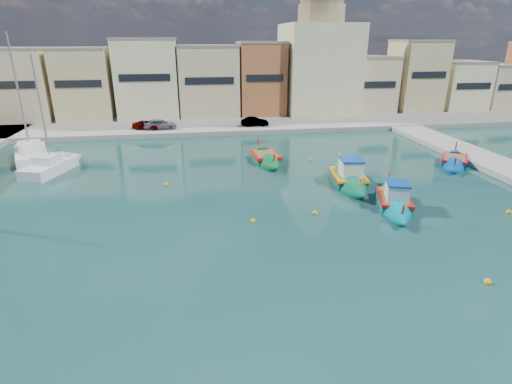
{
  "coord_description": "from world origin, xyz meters",
  "views": [
    {
      "loc": [
        -8.01,
        -17.62,
        10.57
      ],
      "look_at": [
        -4.33,
        6.0,
        1.4
      ],
      "focal_mm": 28.0,
      "sensor_mm": 36.0,
      "label": 1
    }
  ],
  "objects_px": {
    "luzzu_green": "(266,158)",
    "yacht_north": "(31,152)",
    "luzzu_turquoise_cabin": "(394,201)",
    "luzzu_cyan_mid": "(454,161)",
    "luzzu_blue_cabin": "(348,178)",
    "church_block": "(319,56)",
    "yacht_midnorth": "(61,163)"
  },
  "relations": [
    {
      "from": "luzzu_cyan_mid",
      "to": "church_block",
      "type": "bearing_deg",
      "value": 100.8
    },
    {
      "from": "church_block",
      "to": "luzzu_turquoise_cabin",
      "type": "xyz_separation_m",
      "value": [
        -4.89,
        -34.33,
        -8.07
      ]
    },
    {
      "from": "yacht_north",
      "to": "luzzu_turquoise_cabin",
      "type": "bearing_deg",
      "value": -30.15
    },
    {
      "from": "luzzu_blue_cabin",
      "to": "yacht_north",
      "type": "xyz_separation_m",
      "value": [
        -27.34,
        11.93,
        0.08
      ]
    },
    {
      "from": "luzzu_blue_cabin",
      "to": "yacht_north",
      "type": "height_order",
      "value": "yacht_north"
    },
    {
      "from": "luzzu_turquoise_cabin",
      "to": "luzzu_blue_cabin",
      "type": "distance_m",
      "value": 5.0
    },
    {
      "from": "luzzu_cyan_mid",
      "to": "yacht_midnorth",
      "type": "height_order",
      "value": "yacht_midnorth"
    },
    {
      "from": "yacht_north",
      "to": "luzzu_blue_cabin",
      "type": "bearing_deg",
      "value": -23.57
    },
    {
      "from": "luzzu_turquoise_cabin",
      "to": "luzzu_cyan_mid",
      "type": "distance_m",
      "value": 12.81
    },
    {
      "from": "luzzu_blue_cabin",
      "to": "luzzu_green",
      "type": "bearing_deg",
      "value": 127.51
    },
    {
      "from": "luzzu_turquoise_cabin",
      "to": "church_block",
      "type": "bearing_deg",
      "value": 81.89
    },
    {
      "from": "luzzu_green",
      "to": "luzzu_cyan_mid",
      "type": "bearing_deg",
      "value": -12.24
    },
    {
      "from": "luzzu_green",
      "to": "yacht_midnorth",
      "type": "xyz_separation_m",
      "value": [
        -18.12,
        0.77,
        0.13
      ]
    },
    {
      "from": "yacht_north",
      "to": "yacht_midnorth",
      "type": "bearing_deg",
      "value": -47.23
    },
    {
      "from": "church_block",
      "to": "yacht_north",
      "type": "distance_m",
      "value": 38.82
    },
    {
      "from": "luzzu_green",
      "to": "yacht_north",
      "type": "xyz_separation_m",
      "value": [
        -22.0,
        4.97,
        0.2
      ]
    },
    {
      "from": "luzzu_cyan_mid",
      "to": "luzzu_turquoise_cabin",
      "type": "bearing_deg",
      "value": -140.59
    },
    {
      "from": "yacht_north",
      "to": "luzzu_green",
      "type": "bearing_deg",
      "value": -12.73
    },
    {
      "from": "yacht_north",
      "to": "yacht_midnorth",
      "type": "relative_size",
      "value": 1.17
    },
    {
      "from": "luzzu_cyan_mid",
      "to": "yacht_midnorth",
      "type": "bearing_deg",
      "value": 172.81
    },
    {
      "from": "luzzu_blue_cabin",
      "to": "yacht_midnorth",
      "type": "distance_m",
      "value": 24.7
    },
    {
      "from": "church_block",
      "to": "luzzu_blue_cabin",
      "type": "bearing_deg",
      "value": -102.09
    },
    {
      "from": "church_block",
      "to": "yacht_north",
      "type": "relative_size",
      "value": 1.58
    },
    {
      "from": "yacht_north",
      "to": "yacht_midnorth",
      "type": "distance_m",
      "value": 5.72
    },
    {
      "from": "luzzu_turquoise_cabin",
      "to": "yacht_north",
      "type": "relative_size",
      "value": 0.74
    },
    {
      "from": "luzzu_blue_cabin",
      "to": "yacht_midnorth",
      "type": "relative_size",
      "value": 0.91
    },
    {
      "from": "luzzu_green",
      "to": "luzzu_turquoise_cabin",
      "type": "bearing_deg",
      "value": -60.04
    },
    {
      "from": "yacht_midnorth",
      "to": "church_block",
      "type": "bearing_deg",
      "value": 36.22
    },
    {
      "from": "luzzu_cyan_mid",
      "to": "yacht_midnorth",
      "type": "xyz_separation_m",
      "value": [
        -34.78,
        4.39,
        0.15
      ]
    },
    {
      "from": "luzzu_blue_cabin",
      "to": "luzzu_cyan_mid",
      "type": "xyz_separation_m",
      "value": [
        11.33,
        3.34,
        -0.14
      ]
    },
    {
      "from": "church_block",
      "to": "yacht_midnorth",
      "type": "relative_size",
      "value": 1.85
    },
    {
      "from": "luzzu_turquoise_cabin",
      "to": "luzzu_blue_cabin",
      "type": "xyz_separation_m",
      "value": [
        -1.43,
        4.79,
        0.05
      ]
    }
  ]
}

